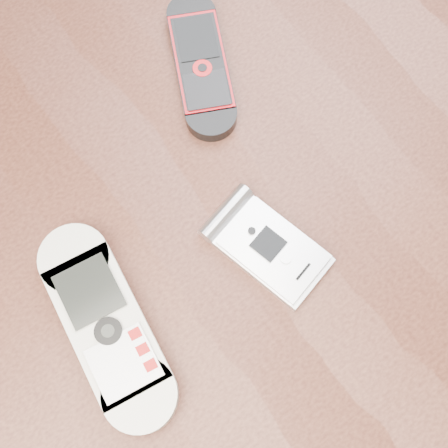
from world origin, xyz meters
The scene contains 5 objects.
ground centered at (0.00, 0.00, 0.00)m, with size 4.00×4.00×0.00m, color #472B19.
table centered at (0.00, 0.00, 0.64)m, with size 1.20×0.80×0.75m.
nokia_white centered at (-0.11, -0.01, 0.76)m, with size 0.05×0.17×0.02m, color beige.
nokia_black_red centered at (0.08, 0.13, 0.76)m, with size 0.04×0.14×0.01m, color black.
motorola_razr centered at (0.02, -0.04, 0.76)m, with size 0.05×0.10×0.02m, color silver.
Camera 1 is at (-0.08, -0.12, 1.22)m, focal length 50.00 mm.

